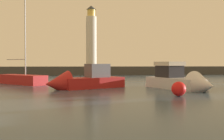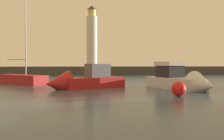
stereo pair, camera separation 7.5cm
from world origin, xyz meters
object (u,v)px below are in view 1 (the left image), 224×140
sailboat_moored (22,79)px  lighthouse (91,38)px  motorboat_4 (80,81)px  mooring_buoy (179,89)px  motorboat_2 (183,81)px

sailboat_moored → lighthouse: bearing=70.2°
sailboat_moored → motorboat_4: bearing=-44.7°
lighthouse → sailboat_moored: (-9.01, -24.99, -7.07)m
lighthouse → motorboat_4: (-2.68, -31.25, -6.99)m
lighthouse → mooring_buoy: bearing=-84.0°
mooring_buoy → lighthouse: bearing=96.0°
lighthouse → motorboat_2: 34.70m
motorboat_2 → motorboat_4: 9.06m
sailboat_moored → mooring_buoy: bearing=-45.1°
motorboat_4 → sailboat_moored: 8.91m
motorboat_2 → mooring_buoy: 5.06m
motorboat_4 → sailboat_moored: sailboat_moored is taller
motorboat_2 → motorboat_4: motorboat_2 is taller
mooring_buoy → motorboat_2: bearing=64.9°
lighthouse → motorboat_4: 32.14m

